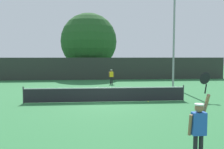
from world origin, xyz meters
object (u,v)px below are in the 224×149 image
player_serving (199,124)px  parked_car_near (106,70)px  tennis_ball (148,102)px  large_tree (89,41)px  light_pole (174,35)px  player_receiving (111,75)px

player_serving → parked_car_near: bearing=91.0°
player_serving → tennis_ball: player_serving is taller
tennis_ball → player_serving: bearing=-94.8°
large_tree → parked_car_near: bearing=54.6°
player_serving → parked_car_near: size_ratio=0.61×
tennis_ball → parked_car_near: size_ratio=0.02×
player_serving → tennis_ball: 9.23m
light_pole → player_receiving: bearing=145.5°
light_pole → parked_car_near: 17.97m
parked_car_near → light_pole: bearing=-72.6°
large_tree → parked_car_near: 6.28m
tennis_ball → large_tree: large_tree is taller
player_receiving → tennis_ball: bearing=98.6°
player_receiving → large_tree: large_tree is taller
player_serving → player_receiving: player_serving is taller
player_receiving → parked_car_near: 12.94m
parked_car_near → tennis_ball: bearing=-86.7°
player_receiving → parked_car_near: size_ratio=0.37×
tennis_ball → parked_car_near: (-1.32, 23.21, 0.74)m
player_serving → light_pole: light_pole is taller
light_pole → large_tree: (-7.89, 12.92, 0.10)m
light_pole → large_tree: 15.14m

